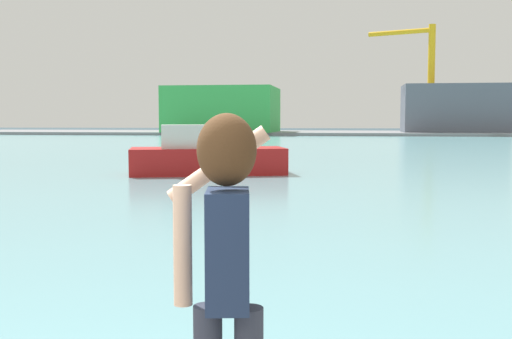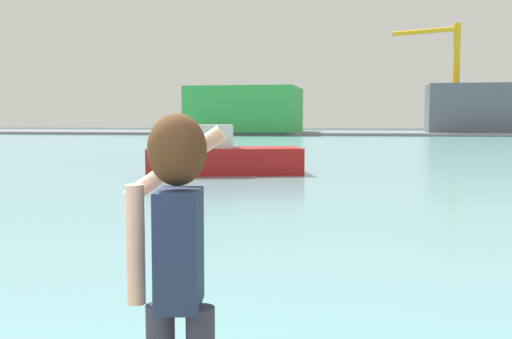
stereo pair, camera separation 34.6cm
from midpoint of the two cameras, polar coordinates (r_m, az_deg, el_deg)
name	(u,v)px [view 1 (the left image)]	position (r m, az deg, el deg)	size (l,w,h in m)	color
ground_plane	(329,146)	(52.28, 6.60, 2.16)	(220.00, 220.00, 0.00)	#334751
harbor_water	(329,145)	(54.27, 6.67, 2.26)	(140.00, 100.00, 0.02)	#6BA8B2
far_shore_dock	(337,133)	(94.24, 7.46, 3.39)	(140.00, 20.00, 0.44)	gray
person_photographer	(226,256)	(2.94, -6.26, -8.01)	(0.53, 0.55, 1.74)	#2D3342
boat_moored	(204,156)	(25.33, -5.23, 1.23)	(6.75, 4.25, 2.03)	#B21919
warehouse_left	(223,110)	(92.29, -3.20, 5.59)	(15.85, 13.19, 6.62)	green
warehouse_right	(454,108)	(93.42, 17.82, 5.43)	(14.38, 8.02, 6.86)	slate
port_crane	(424,68)	(93.32, 15.25, 9.14)	(9.46, 4.44, 15.48)	yellow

